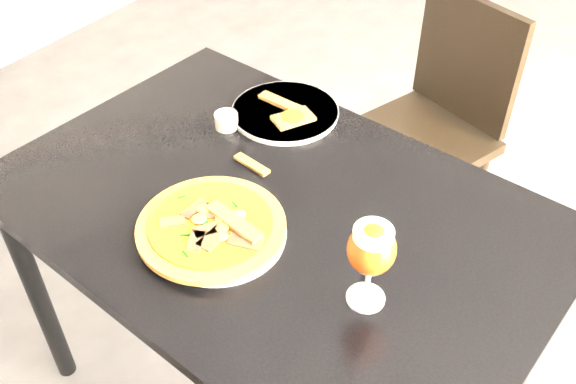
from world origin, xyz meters
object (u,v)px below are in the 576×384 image
Objects in this scene: dining_table at (273,235)px; chair_far at (432,122)px; beer_glass at (372,250)px; pizza at (212,226)px.

dining_table is 0.88m from chair_far.
pizza is at bearing -174.71° from beer_glass.
beer_glass is (0.27, -0.97, 0.40)m from chair_far.
pizza is 1.67× the size of beer_glass.
chair_far is at bearing 93.68° from dining_table.
pizza is at bearing -75.19° from chair_far.
beer_glass is at bearing -55.55° from chair_far.
pizza is 0.36m from beer_glass.
dining_table is at bearing 70.68° from pizza.
beer_glass reaches higher than pizza.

